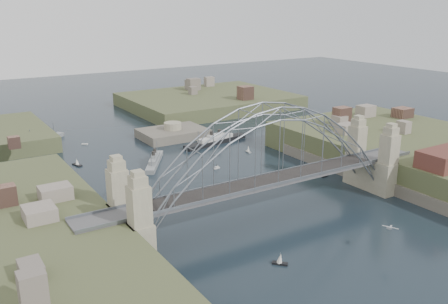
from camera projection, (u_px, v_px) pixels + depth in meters
The scene contains 17 objects.
ground at pixel (268, 216), 105.04m from camera, with size 500.00×500.00×0.00m, color black.
bridge at pixel (270, 162), 101.48m from camera, with size 84.00×13.80×24.60m.
shore_east at pixel (434, 164), 133.84m from camera, with size 50.50×90.00×12.00m.
headland_ne at pixel (209, 105), 219.40m from camera, with size 70.00×55.00×9.50m, color #424929.
fort_island at pixel (173, 139), 167.90m from camera, with size 22.00×16.00×9.40m.
naval_cruiser_near at pixel (155, 161), 139.56m from camera, with size 12.36×17.23×5.67m.
naval_cruiser_far at pixel (43, 140), 161.80m from camera, with size 16.19×12.86×6.16m.
ocean_liner at pixel (216, 141), 160.35m from camera, with size 25.05×7.98×6.10m.
aeroplane at pixel (390, 228), 87.95m from camera, with size 1.68×2.81×0.44m.
small_boat_a at pixel (182, 203), 111.92m from camera, with size 2.31×1.85×0.45m.
small_boat_b at pixel (217, 168), 135.62m from camera, with size 1.89×0.84×1.43m.
small_boat_c at pixel (280, 260), 85.28m from camera, with size 2.52×2.68×2.38m.
small_boat_d at pixel (248, 150), 150.60m from camera, with size 1.16×2.60×2.38m.
small_boat_e at pixel (77, 163), 138.31m from camera, with size 2.17×3.73×2.38m.
small_boat_f at pixel (154, 158), 145.18m from camera, with size 1.04×1.42×0.45m.
small_boat_h at pixel (85, 144), 159.24m from camera, with size 2.03×1.75×0.45m.
small_boat_i at pixel (325, 176), 129.45m from camera, with size 2.16×0.87×0.45m.
Camera 1 is at (-59.78, -76.39, 43.74)m, focal length 38.84 mm.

